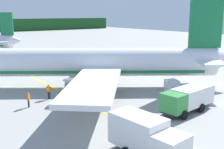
{
  "coord_description": "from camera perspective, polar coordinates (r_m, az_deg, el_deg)",
  "views": [
    {
      "loc": [
        -4.68,
        -9.75,
        9.95
      ],
      "look_at": [
        15.64,
        17.9,
        2.49
      ],
      "focal_mm": 45.11,
      "sensor_mm": 36.0,
      "label": 1
    }
  ],
  "objects": [
    {
      "name": "cargo_container_mid",
      "position": [
        35.73,
        12.0,
        -2.58
      ],
      "size": [
        2.2,
        2.2,
        2.02
      ],
      "color": "#333338",
      "rests_on": "ground"
    },
    {
      "name": "apron_guide_line",
      "position": [
        33.26,
        -6.61,
        -5.21
      ],
      "size": [
        0.3,
        60.0,
        0.01
      ],
      "primitive_type": "cube",
      "color": "yellow",
      "rests_on": "ground"
    },
    {
      "name": "crew_loader_right",
      "position": [
        34.09,
        -12.68,
        -3.15
      ],
      "size": [
        0.45,
        0.53,
        1.79
      ],
      "color": "#191E33",
      "rests_on": "ground"
    },
    {
      "name": "airliner_foreground",
      "position": [
        38.29,
        -5.18,
        2.36
      ],
      "size": [
        36.01,
        30.72,
        11.9
      ],
      "color": "white",
      "rests_on": "ground"
    },
    {
      "name": "service_truck_baggage",
      "position": [
        30.0,
        15.1,
        -4.65
      ],
      "size": [
        6.96,
        2.92,
        2.46
      ],
      "color": "#338C3F",
      "rests_on": "ground"
    },
    {
      "name": "service_truck_catering",
      "position": [
        20.07,
        6.92,
        -12.38
      ],
      "size": [
        2.81,
        5.98,
        2.94
      ],
      "color": "white",
      "rests_on": "ground"
    },
    {
      "name": "crew_loader_left",
      "position": [
        31.71,
        -16.59,
        -4.7
      ],
      "size": [
        0.45,
        0.53,
        1.65
      ],
      "color": "#191E33",
      "rests_on": "ground"
    },
    {
      "name": "crew_marshaller",
      "position": [
        33.07,
        -0.29,
        -3.42
      ],
      "size": [
        0.4,
        0.58,
        1.7
      ],
      "color": "#191E33",
      "rests_on": "ground"
    }
  ]
}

